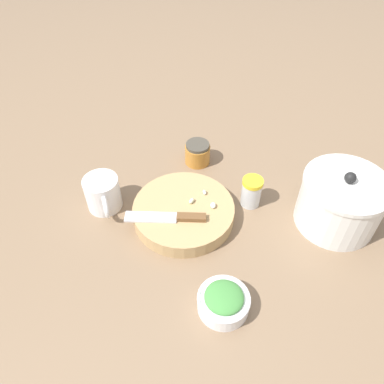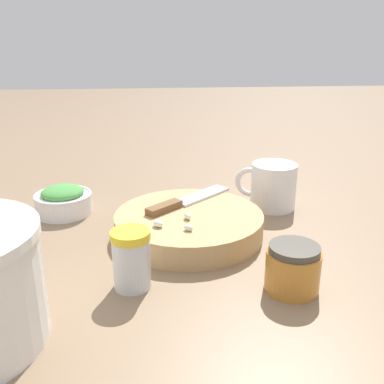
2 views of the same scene
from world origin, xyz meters
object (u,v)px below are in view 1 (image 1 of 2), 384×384
object	(u,v)px
honey_jar	(198,153)
herb_bowl	(224,301)
cutting_board	(184,212)
garlic_cloves	(204,201)
coffee_mug	(103,194)
chef_knife	(170,217)
stock_pot	(340,202)
spice_jar	(251,192)

from	to	relation	value
honey_jar	herb_bowl	bearing A→B (deg)	-40.68
cutting_board	herb_bowl	bearing A→B (deg)	-27.57
garlic_cloves	coffee_mug	world-z (taller)	coffee_mug
chef_knife	stock_pot	distance (m)	0.43
garlic_cloves	cutting_board	bearing A→B (deg)	-121.52
cutting_board	spice_jar	xyz separation A→B (m)	(0.10, 0.16, 0.02)
spice_jar	honey_jar	xyz separation A→B (m)	(-0.23, 0.03, -0.01)
chef_knife	herb_bowl	size ratio (longest dim) A/B	1.50
garlic_cloves	honey_jar	bearing A→B (deg)	137.33
cutting_board	garlic_cloves	world-z (taller)	garlic_cloves
chef_knife	stock_pot	world-z (taller)	stock_pot
chef_knife	honey_jar	bearing A→B (deg)	-12.78
garlic_cloves	coffee_mug	size ratio (longest dim) A/B	0.57
coffee_mug	stock_pot	bearing A→B (deg)	38.47
chef_knife	spice_jar	xyz separation A→B (m)	(0.09, 0.21, -0.00)
spice_jar	stock_pot	xyz separation A→B (m)	(0.20, 0.10, 0.03)
garlic_cloves	spice_jar	distance (m)	0.13
coffee_mug	honey_jar	size ratio (longest dim) A/B	1.59
coffee_mug	stock_pot	world-z (taller)	stock_pot
herb_bowl	coffee_mug	size ratio (longest dim) A/B	0.94
garlic_cloves	honey_jar	xyz separation A→B (m)	(-0.16, 0.15, -0.01)
cutting_board	spice_jar	size ratio (longest dim) A/B	3.06
chef_knife	honey_jar	distance (m)	0.28
chef_knife	garlic_cloves	bearing A→B (deg)	-55.63
stock_pot	spice_jar	bearing A→B (deg)	-153.02
coffee_mug	spice_jar	bearing A→B (deg)	44.89
honey_jar	stock_pot	distance (m)	0.43
cutting_board	coffee_mug	distance (m)	0.22
cutting_board	chef_knife	size ratio (longest dim) A/B	1.54
chef_knife	coffee_mug	size ratio (longest dim) A/B	1.41
garlic_cloves	herb_bowl	xyz separation A→B (m)	(0.22, -0.18, -0.02)
herb_bowl	honey_jar	size ratio (longest dim) A/B	1.50
cutting_board	spice_jar	world-z (taller)	spice_jar
herb_bowl	coffee_mug	distance (m)	0.43
cutting_board	stock_pot	xyz separation A→B (m)	(0.30, 0.27, 0.05)
spice_jar	coffee_mug	bearing A→B (deg)	-135.11
chef_knife	honey_jar	size ratio (longest dim) A/B	2.25
herb_bowl	honey_jar	bearing A→B (deg)	139.32
cutting_board	chef_knife	bearing A→B (deg)	-85.69
coffee_mug	honey_jar	xyz separation A→B (m)	(0.06, 0.31, -0.01)
cutting_board	stock_pot	distance (m)	0.40
cutting_board	garlic_cloves	xyz separation A→B (m)	(0.03, 0.05, 0.03)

